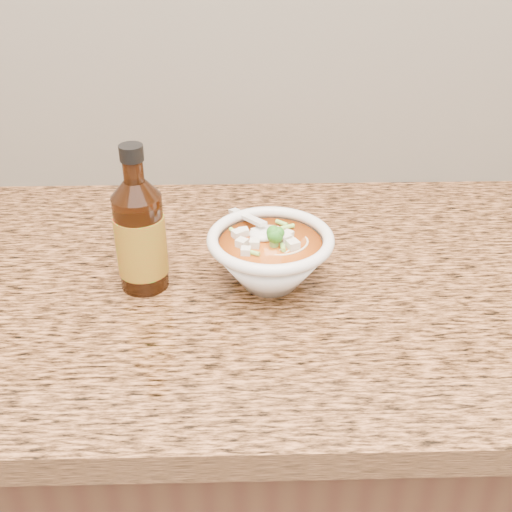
{
  "coord_description": "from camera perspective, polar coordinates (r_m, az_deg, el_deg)",
  "views": [
    {
      "loc": [
        -0.06,
        0.89,
        1.42
      ],
      "look_at": [
        -0.04,
        1.65,
        0.95
      ],
      "focal_mm": 45.0,
      "sensor_mm": 36.0,
      "label": 1
    }
  ],
  "objects": [
    {
      "name": "counter_slab",
      "position": [
        0.96,
        2.64,
        -2.46
      ],
      "size": [
        4.0,
        0.68,
        0.04
      ],
      "primitive_type": "cube",
      "color": "#A7683D",
      "rests_on": "cabinet"
    },
    {
      "name": "soup_bowl",
      "position": [
        0.9,
        1.28,
        -0.2
      ],
      "size": [
        0.18,
        0.19,
        0.1
      ],
      "rotation": [
        0.0,
        0.0,
        -0.42
      ],
      "color": "white",
      "rests_on": "counter_slab"
    },
    {
      "name": "hot_sauce_bottle",
      "position": [
        0.89,
        -10.24,
        1.76
      ],
      "size": [
        0.09,
        0.09,
        0.21
      ],
      "rotation": [
        0.0,
        0.0,
        -0.36
      ],
      "color": "#341607",
      "rests_on": "counter_slab"
    },
    {
      "name": "cabinet",
      "position": [
        1.26,
        2.12,
        -19.61
      ],
      "size": [
        4.0,
        0.65,
        0.86
      ],
      "primitive_type": "cube",
      "color": "#381B10",
      "rests_on": "ground"
    }
  ]
}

